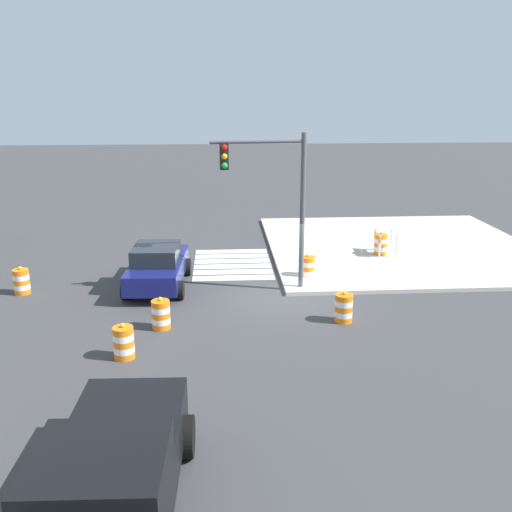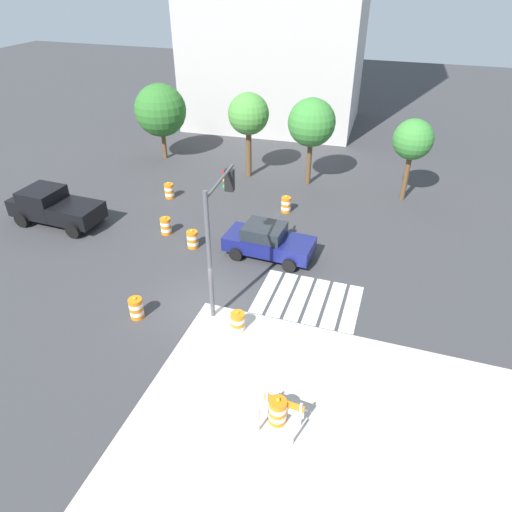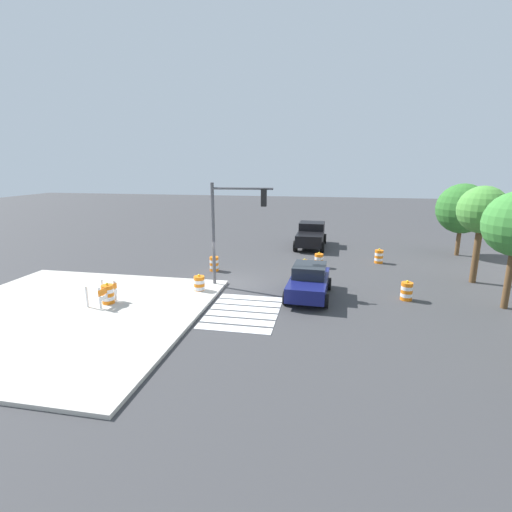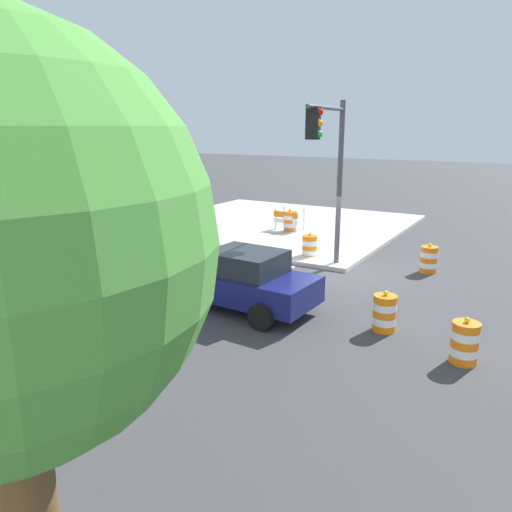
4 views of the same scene
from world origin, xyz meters
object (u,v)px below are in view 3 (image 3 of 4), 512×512
at_px(traffic_barrel_near_corner, 199,284).
at_px(traffic_barrel_median_near, 379,257).
at_px(pickup_truck, 311,235).
at_px(traffic_barrel_far_curb, 407,291).
at_px(sports_car, 309,281).
at_px(traffic_barrel_on_sidewalk, 108,294).
at_px(construction_barricade, 105,293).
at_px(street_tree_corner_lot, 482,211).
at_px(street_tree_streetside_near, 462,209).
at_px(traffic_barrel_lane_center, 214,264).
at_px(traffic_light_pole, 234,216).
at_px(traffic_barrel_median_far, 319,261).
at_px(traffic_barrel_crosswalk_end, 304,268).

bearing_deg(traffic_barrel_near_corner, traffic_barrel_median_near, 129.30).
distance_m(pickup_truck, traffic_barrel_far_curb, 12.90).
relative_size(sports_car, traffic_barrel_on_sidewalk, 4.29).
bearing_deg(sports_car, construction_barricade, -70.27).
bearing_deg(sports_car, traffic_barrel_far_curb, 94.70).
xyz_separation_m(sports_car, traffic_barrel_median_near, (-7.64, 4.33, -0.36)).
height_order(traffic_barrel_on_sidewalk, street_tree_corner_lot, street_tree_corner_lot).
distance_m(traffic_barrel_on_sidewalk, street_tree_streetside_near, 24.40).
distance_m(traffic_barrel_lane_center, street_tree_corner_lot, 15.66).
bearing_deg(traffic_light_pole, traffic_barrel_median_far, 138.31).
relative_size(construction_barricade, street_tree_streetside_near, 0.25).
xyz_separation_m(traffic_barrel_lane_center, street_tree_corner_lot, (-0.48, 15.22, 3.65)).
distance_m(traffic_barrel_near_corner, traffic_barrel_far_curb, 10.50).
height_order(sports_car, pickup_truck, pickup_truck).
distance_m(traffic_barrel_median_near, construction_barricade, 17.50).
relative_size(traffic_light_pole, street_tree_streetside_near, 1.05).
distance_m(traffic_barrel_crosswalk_end, street_tree_corner_lot, 10.23).
height_order(traffic_barrel_far_curb, traffic_barrel_on_sidewalk, traffic_barrel_on_sidewalk).
relative_size(traffic_barrel_median_near, traffic_light_pole, 0.19).
relative_size(traffic_barrel_median_near, street_tree_corner_lot, 0.19).
distance_m(traffic_barrel_on_sidewalk, traffic_light_pole, 7.33).
relative_size(sports_car, pickup_truck, 0.84).
xyz_separation_m(traffic_barrel_lane_center, traffic_barrel_on_sidewalk, (6.86, -3.12, 0.15)).
xyz_separation_m(traffic_barrel_median_near, traffic_light_pole, (6.84, -8.41, 3.46)).
distance_m(traffic_barrel_near_corner, traffic_barrel_crosswalk_end, 6.78).
relative_size(traffic_barrel_near_corner, construction_barricade, 0.78).
distance_m(pickup_truck, construction_barricade, 17.82).
bearing_deg(pickup_truck, traffic_barrel_median_near, 46.88).
bearing_deg(traffic_light_pole, street_tree_streetside_near, 125.61).
distance_m(traffic_barrel_median_far, traffic_barrel_lane_center, 6.81).
bearing_deg(traffic_barrel_near_corner, traffic_light_pole, 130.15).
height_order(traffic_barrel_median_far, traffic_light_pole, traffic_light_pole).
bearing_deg(traffic_barrel_on_sidewalk, street_tree_streetside_near, 126.15).
distance_m(pickup_truck, traffic_barrel_median_far, 6.46).
height_order(traffic_barrel_lane_center, street_tree_corner_lot, street_tree_corner_lot).
xyz_separation_m(traffic_barrel_median_far, traffic_light_pole, (4.96, -4.42, 3.46)).
bearing_deg(pickup_truck, street_tree_corner_lot, 50.09).
xyz_separation_m(sports_car, traffic_light_pole, (-0.80, -4.07, 3.10)).
height_order(traffic_barrel_near_corner, traffic_light_pole, traffic_light_pole).
xyz_separation_m(traffic_barrel_median_near, traffic_barrel_lane_center, (3.97, -10.47, 0.00)).
relative_size(sports_car, street_tree_corner_lot, 0.80).
bearing_deg(traffic_barrel_near_corner, traffic_barrel_on_sidewalk, -53.60).
bearing_deg(traffic_barrel_lane_center, traffic_barrel_median_near, 110.79).
relative_size(sports_car, traffic_barrel_crosswalk_end, 4.29).
distance_m(traffic_barrel_far_curb, street_tree_streetside_near, 12.41).
distance_m(traffic_barrel_far_curb, traffic_light_pole, 9.53).
xyz_separation_m(traffic_barrel_on_sidewalk, traffic_light_pole, (-3.99, 5.19, 3.31)).
bearing_deg(construction_barricade, traffic_barrel_near_corner, 127.59).
bearing_deg(traffic_barrel_crosswalk_end, traffic_barrel_on_sidewalk, -51.38).
height_order(traffic_barrel_median_near, traffic_light_pole, traffic_light_pole).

